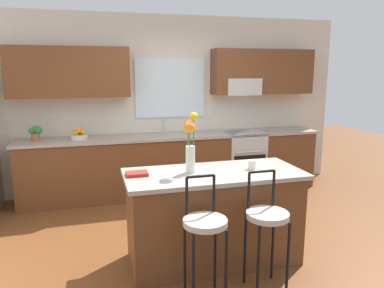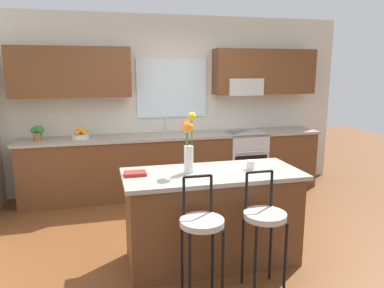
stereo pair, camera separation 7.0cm
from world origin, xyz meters
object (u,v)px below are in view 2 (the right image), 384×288
at_px(bar_stool_middle, 264,221).
at_px(cookbook, 135,173).
at_px(potted_plant_small, 37,132).
at_px(oven_range, 244,160).
at_px(mug_ceramic, 251,165).
at_px(fruit_bowl_oranges, 81,135).
at_px(bar_stool_near, 202,228).
at_px(flower_vase, 188,142).
at_px(kitchen_island, 212,217).

xyz_separation_m(bar_stool_middle, cookbook, (-1.01, 0.67, 0.30)).
bearing_deg(potted_plant_small, oven_range, -0.44).
relative_size(bar_stool_middle, mug_ceramic, 11.58).
relative_size(mug_ceramic, potted_plant_small, 0.42).
bearing_deg(cookbook, fruit_bowl_oranges, 105.37).
height_order(bar_stool_middle, fruit_bowl_oranges, fruit_bowl_oranges).
distance_m(bar_stool_near, flower_vase, 0.86).
height_order(fruit_bowl_oranges, potted_plant_small, potted_plant_small).
height_order(bar_stool_near, bar_stool_middle, same).
distance_m(oven_range, flower_vase, 2.63).
relative_size(bar_stool_near, flower_vase, 1.80).
xyz_separation_m(bar_stool_near, fruit_bowl_oranges, (-1.02, 2.72, 0.34)).
bearing_deg(kitchen_island, cookbook, 174.16).
relative_size(mug_ceramic, cookbook, 0.45).
bearing_deg(mug_ceramic, cookbook, 176.06).
bearing_deg(cookbook, kitchen_island, -5.84).
xyz_separation_m(mug_ceramic, cookbook, (-1.12, 0.08, -0.03)).
distance_m(flower_vase, fruit_bowl_oranges, 2.37).
distance_m(mug_ceramic, fruit_bowl_oranges, 2.72).
height_order(oven_range, cookbook, cookbook).
bearing_deg(oven_range, flower_vase, -124.52).
bearing_deg(cookbook, mug_ceramic, -3.94).
bearing_deg(kitchen_island, mug_ceramic, -0.38).
bearing_deg(fruit_bowl_oranges, bar_stool_middle, -60.00).
distance_m(cookbook, fruit_bowl_oranges, 2.13).
bearing_deg(potted_plant_small, bar_stool_near, -59.66).
bearing_deg(flower_vase, kitchen_island, -7.42).
bearing_deg(fruit_bowl_oranges, flower_vase, -63.10).
bearing_deg(cookbook, flower_vase, -5.11).
distance_m(kitchen_island, bar_stool_near, 0.67).
xyz_separation_m(cookbook, potted_plant_small, (-1.13, 2.05, 0.10)).
height_order(flower_vase, potted_plant_small, flower_vase).
xyz_separation_m(bar_stool_near, mug_ceramic, (0.67, 0.59, 0.33)).
xyz_separation_m(kitchen_island, fruit_bowl_oranges, (-1.30, 2.13, 0.51)).
bearing_deg(bar_stool_middle, fruit_bowl_oranges, 120.00).
xyz_separation_m(kitchen_island, mug_ceramic, (0.39, -0.00, 0.50)).
relative_size(oven_range, cookbook, 4.60).
distance_m(kitchen_island, potted_plant_small, 2.89).
distance_m(bar_stool_near, mug_ceramic, 0.95).
bearing_deg(fruit_bowl_oranges, potted_plant_small, -179.46).
bearing_deg(flower_vase, oven_range, 55.48).
bearing_deg(mug_ceramic, oven_range, 69.12).
relative_size(flower_vase, mug_ceramic, 6.45).
bearing_deg(oven_range, bar_stool_near, -118.62).
distance_m(kitchen_island, cookbook, 0.87).
xyz_separation_m(bar_stool_near, cookbook, (-0.46, 0.67, 0.30)).
xyz_separation_m(oven_range, mug_ceramic, (-0.80, -2.10, 0.51)).
xyz_separation_m(mug_ceramic, potted_plant_small, (-2.26, 2.13, 0.08)).
distance_m(bar_stool_middle, mug_ceramic, 0.68).
relative_size(kitchen_island, fruit_bowl_oranges, 7.16).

